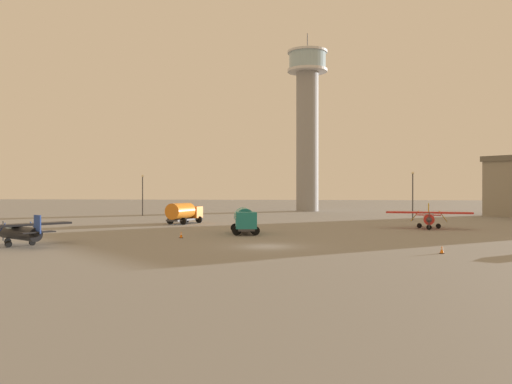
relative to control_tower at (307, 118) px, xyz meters
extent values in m
plane|color=gray|center=(-2.55, -74.78, -21.22)|extent=(400.00, 400.00, 0.00)
cylinder|color=gray|center=(0.00, 0.00, -5.46)|extent=(5.00, 5.00, 31.52)
cylinder|color=silver|center=(0.00, 0.00, 10.60)|extent=(9.00, 9.00, 0.60)
cylinder|color=#99B7C6|center=(0.00, 0.00, 12.73)|extent=(8.28, 8.28, 3.66)
cylinder|color=silver|center=(0.00, 0.00, 14.81)|extent=(9.00, 9.00, 0.50)
cylinder|color=#38383D|center=(0.00, 0.00, 17.06)|extent=(0.16, 0.16, 4.00)
cylinder|color=black|center=(-24.03, -77.02, -20.06)|extent=(5.57, 4.33, 1.18)
cone|color=#38383D|center=(-26.67, -75.22, -20.06)|extent=(1.17, 1.17, 0.83)
cube|color=#38383D|center=(-26.67, -75.22, -20.06)|extent=(0.10, 0.11, 1.81)
cube|color=black|center=(-24.27, -76.86, -19.37)|extent=(6.55, 8.66, 0.19)
cylinder|color=#2847A8|center=(-23.41, -75.61, -19.76)|extent=(0.59, 0.82, 1.29)
cylinder|color=#2847A8|center=(-25.13, -78.12, -19.76)|extent=(0.59, 0.82, 1.29)
cube|color=#99B7C6|center=(-24.98, -76.38, -19.74)|extent=(1.40, 1.37, 0.67)
cone|color=black|center=(-21.39, -78.83, -19.96)|extent=(1.60, 1.48, 0.89)
cube|color=#2847A8|center=(-21.39, -78.83, -19.20)|extent=(0.93, 0.69, 1.62)
cube|color=black|center=(-21.39, -78.83, -19.82)|extent=(2.32, 2.84, 0.10)
cylinder|color=black|center=(-25.92, -75.73, -20.94)|extent=(0.45, 0.56, 0.57)
cylinder|color=black|center=(-23.29, -76.27, -20.94)|extent=(0.45, 0.56, 0.57)
cylinder|color=black|center=(-24.47, -78.00, -20.94)|extent=(0.45, 0.56, 0.57)
cylinder|color=red|center=(15.99, -51.51, -19.95)|extent=(2.55, 6.64, 1.29)
cone|color=#38383D|center=(15.30, -54.95, -19.95)|extent=(1.07, 1.10, 0.91)
cube|color=#38383D|center=(15.30, -54.95, -19.95)|extent=(0.11, 0.08, 1.98)
cube|color=red|center=(15.93, -51.82, -19.20)|extent=(10.54, 3.59, 0.21)
cylinder|color=gold|center=(14.29, -51.49, -19.62)|extent=(1.02, 0.28, 1.42)
cylinder|color=gold|center=(17.57, -52.15, -19.62)|extent=(1.02, 0.28, 1.42)
cube|color=#99B7C6|center=(15.75, -52.74, -19.59)|extent=(1.24, 1.33, 0.73)
cone|color=red|center=(16.68, -48.07, -19.84)|extent=(1.24, 1.62, 0.97)
cube|color=gold|center=(16.68, -48.07, -19.01)|extent=(0.35, 1.15, 1.77)
cube|color=red|center=(16.68, -48.07, -19.69)|extent=(3.26, 1.54, 0.10)
cylinder|color=black|center=(15.50, -53.97, -20.91)|extent=(0.65, 0.29, 0.63)
cylinder|color=black|center=(14.91, -51.08, -20.91)|extent=(0.65, 0.29, 0.63)
cylinder|color=black|center=(17.16, -51.53, -20.91)|extent=(0.65, 0.29, 0.63)
cube|color=#38383D|center=(-6.23, -61.79, -20.60)|extent=(3.04, 6.98, 0.24)
cube|color=teal|center=(-5.77, -64.18, -19.59)|extent=(2.53, 2.28, 1.78)
cube|color=#99B7C6|center=(-5.60, -65.05, -19.24)|extent=(1.86, 0.44, 0.89)
cylinder|color=teal|center=(-6.44, -60.72, -19.43)|extent=(2.94, 4.89, 2.10)
cylinder|color=black|center=(-4.80, -63.93, -20.72)|extent=(1.03, 0.46, 1.00)
cylinder|color=black|center=(-6.76, -64.31, -20.72)|extent=(1.03, 0.46, 1.00)
cylinder|color=black|center=(-5.65, -59.61, -20.72)|extent=(1.03, 0.46, 1.00)
cylinder|color=black|center=(-7.60, -59.99, -20.72)|extent=(1.03, 0.46, 1.00)
cube|color=#38383D|center=(-17.11, -45.83, -20.60)|extent=(3.75, 7.16, 0.24)
cube|color=orange|center=(-16.41, -43.44, -19.64)|extent=(2.83, 2.52, 1.68)
cube|color=#99B7C6|center=(-16.16, -42.57, -19.30)|extent=(1.97, 0.64, 0.84)
cylinder|color=orange|center=(-17.42, -46.90, -19.35)|extent=(3.48, 5.12, 2.27)
cylinder|color=black|center=(-17.46, -43.21, -20.72)|extent=(1.04, 0.54, 1.00)
cylinder|color=black|center=(-15.40, -43.81, -20.72)|extent=(1.04, 0.54, 1.00)
cylinder|color=black|center=(-18.71, -47.52, -20.72)|extent=(1.04, 0.54, 1.00)
cylinder|color=black|center=(-16.65, -48.12, -20.72)|extent=(1.04, 0.54, 1.00)
cylinder|color=#38383D|center=(-30.48, -24.24, -17.60)|extent=(0.18, 0.18, 7.24)
sphere|color=#F9E5B2|center=(-30.48, -24.24, -13.76)|extent=(0.44, 0.44, 0.44)
cylinder|color=#38383D|center=(17.20, -33.77, -17.54)|extent=(0.18, 0.18, 7.35)
sphere|color=#F9E5B2|center=(17.20, -33.77, -13.65)|extent=(0.44, 0.44, 0.44)
cube|color=black|center=(-11.99, -67.78, -21.20)|extent=(0.36, 0.36, 0.04)
cone|color=orange|center=(-11.99, -67.78, -20.86)|extent=(0.30, 0.30, 0.64)
cylinder|color=white|center=(-11.99, -67.78, -20.83)|extent=(0.21, 0.21, 0.08)
cube|color=black|center=(11.34, -78.43, -21.20)|extent=(0.36, 0.36, 0.04)
cone|color=orange|center=(11.34, -78.43, -20.88)|extent=(0.30, 0.30, 0.60)
cylinder|color=white|center=(11.34, -78.43, -20.85)|extent=(0.21, 0.21, 0.08)
camera|label=1|loc=(1.49, -120.65, -16.24)|focal=37.21mm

